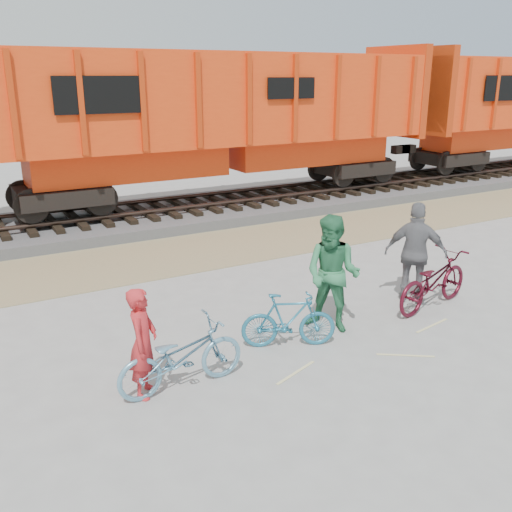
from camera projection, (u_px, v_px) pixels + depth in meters
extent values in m
plane|color=#9E9E99|center=(319.00, 338.00, 9.57)|extent=(120.00, 120.00, 0.00)
cube|color=tan|center=(189.00, 252.00, 14.12)|extent=(120.00, 3.00, 0.02)
cube|color=slate|center=(142.00, 218.00, 16.98)|extent=(120.00, 4.00, 0.30)
cube|color=black|center=(142.00, 211.00, 16.91)|extent=(0.22, 2.60, 0.12)
cube|color=black|center=(320.00, 190.00, 19.98)|extent=(0.22, 2.60, 0.12)
cylinder|color=#382821|center=(150.00, 212.00, 16.28)|extent=(120.00, 0.12, 0.12)
cylinder|color=#382821|center=(134.00, 202.00, 17.47)|extent=(120.00, 0.12, 0.12)
cube|color=black|center=(225.00, 183.00, 18.05)|extent=(11.20, 2.20, 0.80)
cube|color=#EA3F10|center=(225.00, 156.00, 17.79)|extent=(11.76, 1.65, 0.90)
cube|color=#EA3F10|center=(224.00, 98.00, 17.26)|extent=(14.00, 3.00, 2.60)
cube|color=#B92F0B|center=(395.00, 91.00, 20.46)|extent=(0.30, 3.06, 3.10)
cube|color=black|center=(99.00, 95.00, 13.91)|extent=(2.20, 0.04, 0.90)
cube|color=#B92F0B|center=(421.00, 91.00, 21.07)|extent=(0.30, 3.06, 3.10)
cube|color=black|center=(505.00, 88.00, 20.98)|extent=(2.20, 0.04, 0.90)
imported|color=#6195B0|center=(181.00, 356.00, 7.89)|extent=(1.89, 0.72, 0.98)
imported|color=teal|center=(289.00, 320.00, 9.13)|extent=(1.57, 1.03, 0.92)
imported|color=#450C19|center=(433.00, 281.00, 10.65)|extent=(2.14, 1.10, 1.07)
imported|color=red|center=(143.00, 343.00, 7.65)|extent=(0.63, 0.68, 1.56)
imported|color=#2E764B|center=(333.00, 274.00, 9.60)|extent=(1.17, 1.24, 2.02)
imported|color=slate|center=(416.00, 253.00, 10.80)|extent=(1.14, 1.17, 1.97)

